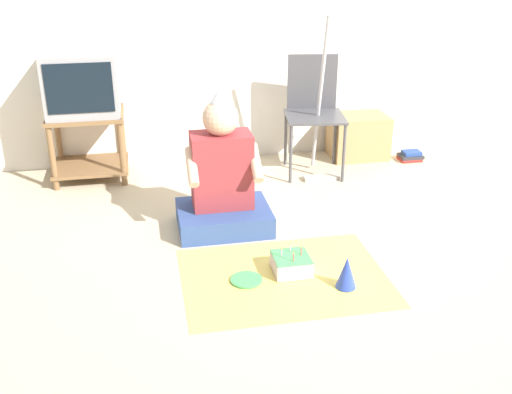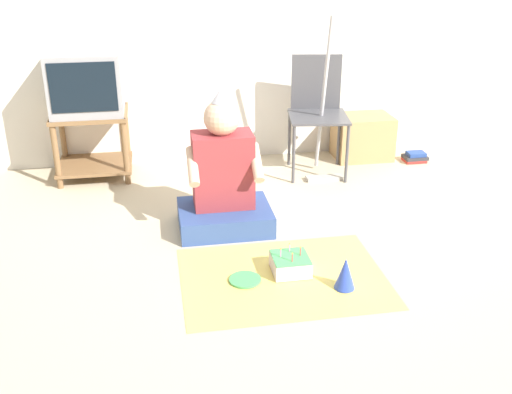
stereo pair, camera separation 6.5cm
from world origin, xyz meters
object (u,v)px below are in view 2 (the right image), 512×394
book_pile (415,157)px  paper_plate (245,280)px  dust_mop (324,133)px  folding_chair (317,106)px  tv (86,82)px  person_seated (224,182)px  party_hat_blue (345,273)px  cardboard_box_stack (362,137)px  birthday_cake (290,264)px

book_pile → paper_plate: size_ratio=1.08×
dust_mop → paper_plate: size_ratio=7.04×
folding_chair → tv: bearing=174.6°
folding_chair → paper_plate: (-0.83, -1.60, -0.51)m
person_seated → dust_mop: bearing=39.9°
dust_mop → book_pile: dust_mop is taller
paper_plate → book_pile: bearing=43.7°
book_pile → party_hat_blue: size_ratio=1.06×
book_pile → cardboard_box_stack: bearing=157.0°
person_seated → book_pile: bearing=28.1°
folding_chair → dust_mop: (0.01, -0.17, -0.16)m
tv → person_seated: bearing=-50.1°
cardboard_box_stack → birthday_cake: size_ratio=2.27×
birthday_cake → party_hat_blue: size_ratio=1.15×
birthday_cake → tv: bearing=124.4°
cardboard_box_stack → dust_mop: dust_mop is taller
birthday_cake → cardboard_box_stack: bearing=59.6°
book_pile → paper_plate: book_pile is taller
folding_chair → dust_mop: 0.24m
paper_plate → birthday_cake: bearing=10.5°
birthday_cake → party_hat_blue: (0.25, -0.21, 0.04)m
cardboard_box_stack → person_seated: (-1.32, -1.10, 0.13)m
cardboard_box_stack → book_pile: (0.41, -0.17, -0.14)m
paper_plate → tv: bearing=117.3°
dust_mop → person_seated: (-0.86, -0.72, -0.05)m
party_hat_blue → birthday_cake: bearing=139.2°
paper_plate → cardboard_box_stack: bearing=54.3°
tv → person_seated: tv is taller
birthday_cake → paper_plate: bearing=-169.5°
dust_mop → book_pile: bearing=13.2°
folding_chair → paper_plate: 1.87m
folding_chair → birthday_cake: 1.71m
tv → book_pile: size_ratio=2.76×
folding_chair → book_pile: folding_chair is taller
folding_chair → party_hat_blue: (-0.31, -1.76, -0.43)m
dust_mop → birthday_cake: dust_mop is taller
person_seated → birthday_cake: (0.29, -0.65, -0.25)m
folding_chair → party_hat_blue: bearing=-100.1°
tv → party_hat_blue: tv is taller
cardboard_box_stack → birthday_cake: cardboard_box_stack is taller
tv → book_pile: (2.61, -0.13, -0.71)m
folding_chair → book_pile: size_ratio=4.75×
cardboard_box_stack → folding_chair: bearing=-156.3°
birthday_cake → paper_plate: 0.27m
dust_mop → birthday_cake: bearing=-112.6°
tv → person_seated: (0.88, -1.06, -0.44)m
book_pile → tv: bearing=177.1°
party_hat_blue → tv: bearing=126.4°
person_seated → party_hat_blue: size_ratio=5.08×
cardboard_box_stack → dust_mop: 0.62m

